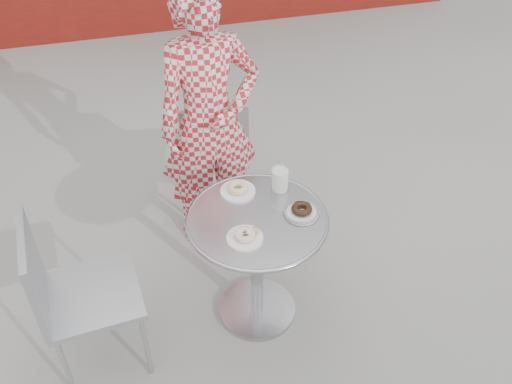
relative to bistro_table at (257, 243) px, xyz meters
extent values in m
plane|color=#A09E99|center=(0.04, -0.01, -0.50)|extent=(60.00, 60.00, 0.00)
cylinder|color=silver|center=(0.00, 0.00, -0.49)|extent=(0.40, 0.40, 0.03)
cylinder|color=silver|center=(0.00, 0.00, -0.17)|extent=(0.06, 0.06, 0.64)
cylinder|color=silver|center=(0.00, 0.00, 0.15)|extent=(0.64, 0.64, 0.02)
torus|color=silver|center=(0.00, 0.00, 0.15)|extent=(0.66, 0.66, 0.02)
cube|color=#A8ABB0|center=(-0.02, 0.92, -0.10)|extent=(0.43, 0.43, 0.03)
cube|color=#A8ABB0|center=(-0.04, 0.74, 0.10)|extent=(0.38, 0.08, 0.38)
cube|color=#A8ABB0|center=(-0.78, -0.06, -0.06)|extent=(0.45, 0.45, 0.03)
cube|color=#A8ABB0|center=(-0.97, -0.08, 0.16)|extent=(0.07, 0.41, 0.41)
imported|color=red|center=(-0.08, 0.68, 0.26)|extent=(0.60, 0.43, 1.54)
cylinder|color=white|center=(-0.04, 0.20, 0.17)|extent=(0.17, 0.17, 0.01)
torus|color=tan|center=(-0.04, 0.20, 0.19)|extent=(0.10, 0.10, 0.03)
cylinder|color=white|center=(-0.09, -0.12, 0.17)|extent=(0.16, 0.16, 0.01)
torus|color=tan|center=(-0.09, -0.12, 0.19)|extent=(0.09, 0.09, 0.03)
sphere|color=#B77A3F|center=(-0.04, -0.10, 0.19)|extent=(0.03, 0.03, 0.03)
cylinder|color=white|center=(0.20, -0.02, 0.17)|extent=(0.16, 0.16, 0.01)
torus|color=black|center=(0.20, -0.02, 0.19)|extent=(0.10, 0.10, 0.03)
torus|color=black|center=(0.20, -0.02, 0.17)|extent=(0.17, 0.17, 0.01)
cylinder|color=white|center=(0.16, 0.17, 0.22)|extent=(0.08, 0.08, 0.11)
cylinder|color=white|center=(0.16, 0.17, 0.23)|extent=(0.09, 0.09, 0.13)
camera|label=1|loc=(-0.50, -1.84, 1.92)|focal=40.00mm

